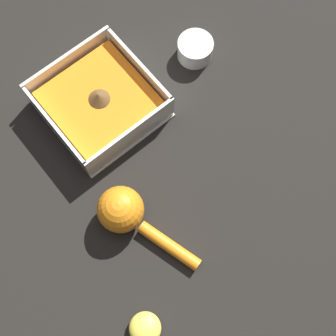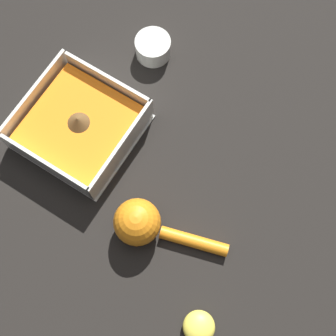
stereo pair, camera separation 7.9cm
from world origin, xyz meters
The scene contains 5 objects.
ground_plane centered at (0.00, 0.00, 0.00)m, with size 4.00×4.00×0.00m, color black.
square_dish centered at (0.02, 0.00, 0.02)m, with size 0.19×0.19×0.06m.
spice_bowl centered at (0.23, -0.02, 0.02)m, with size 0.07×0.07×0.04m.
lemon_squeezer centered at (-0.07, -0.19, 0.04)m, with size 0.09×0.19×0.08m.
lemon_half centered at (-0.16, -0.35, 0.01)m, with size 0.05×0.05×0.03m.
Camera 1 is at (-0.12, -0.36, 0.79)m, focal length 50.00 mm.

